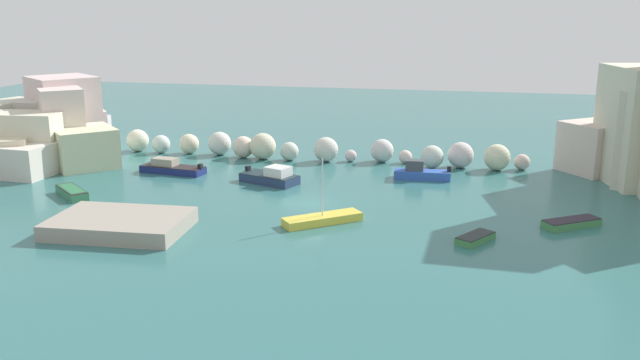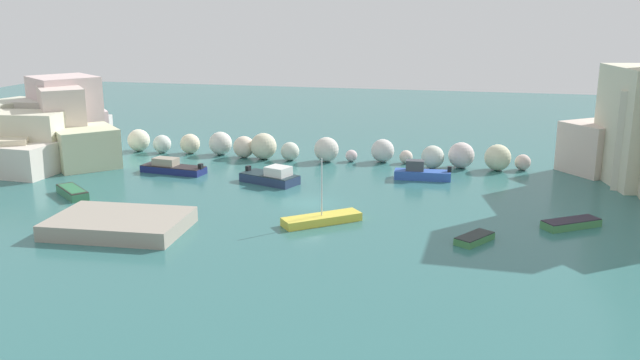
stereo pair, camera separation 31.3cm
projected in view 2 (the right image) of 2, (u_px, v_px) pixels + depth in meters
cove_water at (309, 204)px, 54.49m from camera, size 160.00×160.00×0.00m
cliff_headland_left at (48, 131)px, 70.73m from camera, size 18.03×22.75×8.32m
rock_breakwater at (314, 149)px, 69.62m from camera, size 43.03×4.04×2.75m
stone_dock at (120, 223)px, 47.68m from camera, size 9.72×6.95×1.12m
moored_boat_0 at (474, 238)px, 45.49m from camera, size 2.76×3.29×0.52m
moored_boat_1 at (322, 219)px, 49.47m from camera, size 5.68×5.00×4.92m
moored_boat_2 at (421, 173)px, 62.15m from camera, size 5.24×1.86×1.77m
moored_boat_3 at (271, 177)px, 60.70m from camera, size 5.78×4.05×1.64m
moored_boat_4 at (72, 192)px, 56.54m from camera, size 4.29×3.90×0.73m
moored_boat_5 at (170, 213)px, 50.97m from camera, size 2.38×1.44×0.56m
moored_boat_6 at (571, 223)px, 48.51m from camera, size 4.45×3.65×0.60m
moored_boat_7 at (172, 168)px, 64.61m from camera, size 6.53×2.74×1.41m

